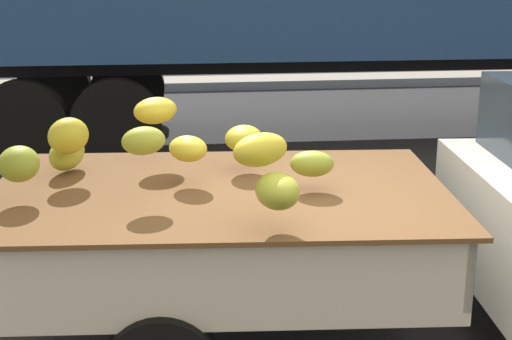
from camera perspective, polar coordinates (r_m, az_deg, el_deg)
name	(u,v)px	position (r m, az deg, el deg)	size (l,w,h in m)	color
curb_strip	(227,83)	(14.41, -2.22, 6.65)	(80.00, 0.80, 0.16)	gray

